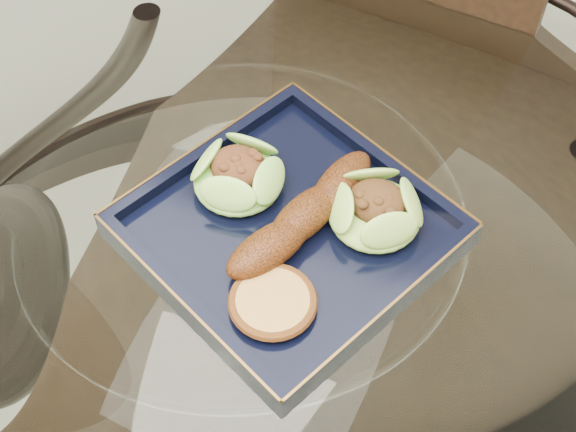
% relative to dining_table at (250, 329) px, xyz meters
% --- Properties ---
extents(dining_table, '(1.13, 1.13, 0.77)m').
position_rel_dining_table_xyz_m(dining_table, '(0.00, 0.00, 0.00)').
color(dining_table, white).
rests_on(dining_table, ground).
extents(dining_chair, '(0.40, 0.40, 0.88)m').
position_rel_dining_table_xyz_m(dining_chair, '(-0.00, 0.36, -0.11)').
color(dining_chair, black).
rests_on(dining_chair, ground).
extents(navy_plate, '(0.35, 0.35, 0.02)m').
position_rel_dining_table_xyz_m(navy_plate, '(0.03, 0.03, 0.17)').
color(navy_plate, black).
rests_on(navy_plate, dining_table).
extents(lettuce_wrap_left, '(0.12, 0.12, 0.03)m').
position_rel_dining_table_xyz_m(lettuce_wrap_left, '(-0.03, 0.06, 0.20)').
color(lettuce_wrap_left, '#66A32F').
rests_on(lettuce_wrap_left, navy_plate).
extents(lettuce_wrap_right, '(0.11, 0.11, 0.03)m').
position_rel_dining_table_xyz_m(lettuce_wrap_right, '(0.11, 0.07, 0.20)').
color(lettuce_wrap_right, '#72AB31').
rests_on(lettuce_wrap_right, navy_plate).
extents(roasted_plantain, '(0.10, 0.19, 0.04)m').
position_rel_dining_table_xyz_m(roasted_plantain, '(0.05, 0.04, 0.20)').
color(roasted_plantain, '#552509').
rests_on(roasted_plantain, navy_plate).
extents(crumb_patty, '(0.09, 0.09, 0.01)m').
position_rel_dining_table_xyz_m(crumb_patty, '(0.06, -0.06, 0.19)').
color(crumb_patty, '#CC8C44').
rests_on(crumb_patty, navy_plate).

